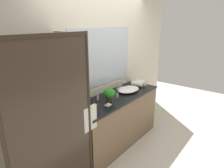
% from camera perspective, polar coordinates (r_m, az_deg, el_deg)
% --- Properties ---
extents(ground_plane, '(8.00, 8.00, 0.00)m').
position_cam_1_polar(ground_plane, '(3.75, 1.48, -16.46)').
color(ground_plane, beige).
extents(wall_back_with_mirror, '(4.40, 0.06, 2.60)m').
position_cam_1_polar(wall_back_with_mirror, '(3.41, -3.00, 4.16)').
color(wall_back_with_mirror, beige).
rests_on(wall_back_with_mirror, ground_plane).
extents(vanity_cabinet, '(1.80, 0.58, 0.90)m').
position_cam_1_polar(vanity_cabinet, '(3.52, 1.41, -10.31)').
color(vanity_cabinet, brown).
rests_on(vanity_cabinet, ground_plane).
extents(shower_enclosure, '(1.20, 0.59, 2.00)m').
position_cam_1_polar(shower_enclosure, '(2.32, -13.89, -10.44)').
color(shower_enclosure, '#2D2319').
rests_on(shower_enclosure, ground_plane).
extents(sink_basin, '(0.46, 0.32, 0.07)m').
position_cam_1_polar(sink_basin, '(3.56, 4.78, -1.54)').
color(sink_basin, white).
rests_on(sink_basin, vanity_cabinet).
extents(faucet, '(0.17, 0.15, 0.17)m').
position_cam_1_polar(faucet, '(3.65, 2.38, -0.58)').
color(faucet, silver).
rests_on(faucet, vanity_cabinet).
extents(potted_plant, '(0.19, 0.19, 0.21)m').
position_cam_1_polar(potted_plant, '(3.09, -0.80, -2.84)').
color(potted_plant, '#473828').
rests_on(potted_plant, vanity_cabinet).
extents(soap_dish, '(0.10, 0.07, 0.04)m').
position_cam_1_polar(soap_dish, '(2.96, -1.10, -5.93)').
color(soap_dish, silver).
rests_on(soap_dish, vanity_cabinet).
extents(amenity_bottle_lotion, '(0.03, 0.03, 0.09)m').
position_cam_1_polar(amenity_bottle_lotion, '(3.15, -4.13, -3.95)').
color(amenity_bottle_lotion, white).
rests_on(amenity_bottle_lotion, vanity_cabinet).
extents(amenity_bottle_shampoo, '(0.03, 0.03, 0.10)m').
position_cam_1_polar(amenity_bottle_shampoo, '(3.25, 1.53, -3.18)').
color(amenity_bottle_shampoo, silver).
rests_on(amenity_bottle_shampoo, vanity_cabinet).
extents(amenity_bottle_body_wash, '(0.03, 0.03, 0.08)m').
position_cam_1_polar(amenity_bottle_body_wash, '(2.89, -11.29, -6.40)').
color(amenity_bottle_body_wash, silver).
rests_on(amenity_bottle_body_wash, vanity_cabinet).
extents(rolled_towel_near_edge, '(0.12, 0.21, 0.10)m').
position_cam_1_polar(rolled_towel_near_edge, '(3.91, 8.38, 0.34)').
color(rolled_towel_near_edge, silver).
rests_on(rolled_towel_near_edge, vanity_cabinet).
extents(rolled_towel_middle, '(0.12, 0.23, 0.09)m').
position_cam_1_polar(rolled_towel_middle, '(3.83, 7.26, -0.02)').
color(rolled_towel_middle, silver).
rests_on(rolled_towel_middle, vanity_cabinet).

